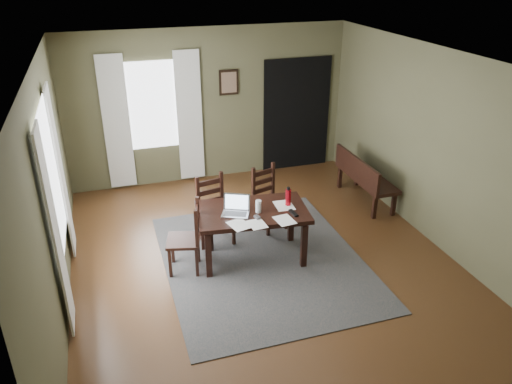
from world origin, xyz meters
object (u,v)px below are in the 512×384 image
object	(u,v)px
bench	(363,175)
water_bottle	(288,197)
laptop	(236,208)
dining_table	(252,216)
chair_back_right	(269,199)
chair_back_left	(215,211)
chair_end	(187,238)

from	to	relation	value
bench	water_bottle	size ratio (longest dim) A/B	5.39
bench	laptop	distance (m)	2.74
dining_table	water_bottle	size ratio (longest dim) A/B	5.89
chair_back_right	water_bottle	distance (m)	0.84
chair_back_left	laptop	world-z (taller)	chair_back_left
dining_table	chair_back_right	bearing A→B (deg)	63.42
chair_back_right	water_bottle	size ratio (longest dim) A/B	3.67
bench	water_bottle	bearing A→B (deg)	122.14
chair_back_right	bench	bearing A→B (deg)	-6.59
laptop	water_bottle	world-z (taller)	water_bottle
chair_end	chair_back_right	size ratio (longest dim) A/B	1.01
dining_table	chair_back_right	world-z (taller)	chair_back_right
chair_end	chair_back_left	world-z (taller)	chair_back_left
dining_table	chair_back_left	distance (m)	0.71
dining_table	chair_end	size ratio (longest dim) A/B	1.60
dining_table	water_bottle	bearing A→B (deg)	6.10
dining_table	laptop	distance (m)	0.27
chair_back_left	chair_back_right	world-z (taller)	chair_back_left
chair_back_left	bench	bearing A→B (deg)	-1.34
chair_back_left	chair_back_right	size ratio (longest dim) A/B	1.03
chair_back_right	laptop	distance (m)	1.08
bench	laptop	size ratio (longest dim) A/B	3.30
chair_end	laptop	size ratio (longest dim) A/B	2.26
dining_table	chair_back_left	xyz separation A→B (m)	(-0.37, 0.58, -0.16)
chair_back_left	water_bottle	size ratio (longest dim) A/B	3.78
chair_end	bench	size ratio (longest dim) A/B	0.68
water_bottle	laptop	bearing A→B (deg)	-179.91
chair_end	chair_back_left	xyz separation A→B (m)	(0.50, 0.60, 0.01)
chair_back_right	water_bottle	xyz separation A→B (m)	(0.01, -0.75, 0.38)
dining_table	water_bottle	xyz separation A→B (m)	(0.50, -0.01, 0.21)
water_bottle	dining_table	bearing A→B (deg)	179.42
chair_back_right	laptop	bearing A→B (deg)	-151.21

